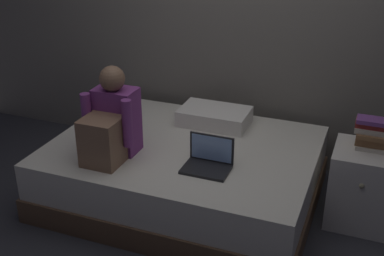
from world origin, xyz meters
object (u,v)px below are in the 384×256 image
object	(u,v)px
bed	(184,172)
pillow	(214,116)
person_sitting	(111,124)
laptop	(208,161)
book_stack	(372,133)
nightstand	(362,186)

from	to	relation	value
bed	pillow	distance (m)	0.55
person_sitting	laptop	xyz separation A→B (m)	(0.71, 0.08, -0.20)
pillow	book_stack	xyz separation A→B (m)	(1.22, -0.23, 0.16)
nightstand	book_stack	world-z (taller)	book_stack
nightstand	person_sitting	world-z (taller)	person_sitting
bed	laptop	size ratio (longest dim) A/B	6.25
bed	book_stack	world-z (taller)	book_stack
laptop	book_stack	world-z (taller)	book_stack
book_stack	person_sitting	bearing A→B (deg)	-161.92
pillow	book_stack	size ratio (longest dim) A/B	2.44
bed	pillow	bearing A→B (deg)	78.70
bed	person_sitting	distance (m)	0.72
nightstand	laptop	xyz separation A→B (m)	(-1.01, -0.45, 0.24)
laptop	pillow	xyz separation A→B (m)	(-0.20, 0.71, 0.01)
laptop	bed	bearing A→B (deg)	137.82
person_sitting	book_stack	xyz separation A→B (m)	(1.72, 0.56, -0.03)
bed	nightstand	world-z (taller)	nightstand
person_sitting	pillow	distance (m)	0.95
pillow	book_stack	world-z (taller)	book_stack
person_sitting	nightstand	bearing A→B (deg)	17.00
laptop	pillow	bearing A→B (deg)	105.76
book_stack	laptop	bearing A→B (deg)	-154.44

